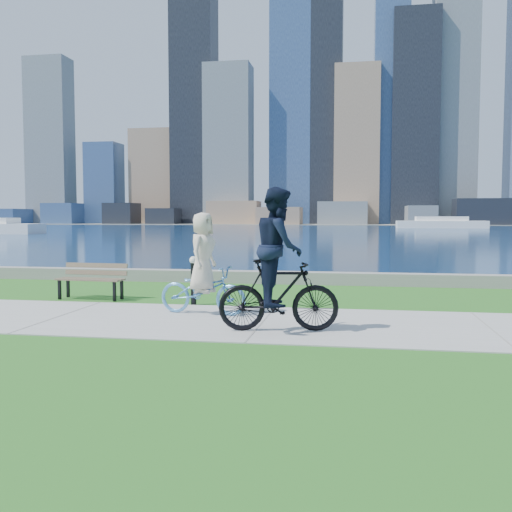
{
  "coord_description": "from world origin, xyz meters",
  "views": [
    {
      "loc": [
        1.64,
        -10.26,
        1.97
      ],
      "look_at": [
        -0.46,
        1.94,
        1.1
      ],
      "focal_mm": 40.0,
      "sensor_mm": 36.0,
      "label": 1
    }
  ],
  "objects": [
    {
      "name": "ground",
      "position": [
        0.0,
        0.0,
        0.0
      ],
      "size": [
        320.0,
        320.0,
        0.0
      ],
      "primitive_type": "plane",
      "color": "#205C18",
      "rests_on": "ground"
    },
    {
      "name": "concrete_path",
      "position": [
        0.0,
        0.0,
        0.01
      ],
      "size": [
        80.0,
        3.5,
        0.02
      ],
      "primitive_type": "cube",
      "color": "#9F9F9A",
      "rests_on": "ground"
    },
    {
      "name": "seawall",
      "position": [
        0.0,
        6.2,
        0.17
      ],
      "size": [
        90.0,
        0.5,
        0.35
      ],
      "primitive_type": "cube",
      "color": "gray",
      "rests_on": "ground"
    },
    {
      "name": "bay_water",
      "position": [
        0.0,
        72.0,
        0.0
      ],
      "size": [
        320.0,
        131.0,
        0.01
      ],
      "primitive_type": "cube",
      "color": "navy",
      "rests_on": "ground"
    },
    {
      "name": "far_shore",
      "position": [
        0.0,
        130.0,
        0.06
      ],
      "size": [
        320.0,
        30.0,
        0.12
      ],
      "primitive_type": "cube",
      "color": "gray",
      "rests_on": "ground"
    },
    {
      "name": "city_skyline",
      "position": [
        -1.59,
        129.87,
        23.98
      ],
      "size": [
        175.82,
        22.48,
        76.0
      ],
      "color": "navy",
      "rests_on": "ground"
    },
    {
      "name": "ferry_far",
      "position": [
        15.77,
        87.11,
        0.8
      ],
      "size": [
        14.24,
        4.07,
        1.93
      ],
      "color": "white",
      "rests_on": "ground"
    },
    {
      "name": "park_bench",
      "position": [
        -4.48,
        2.37,
        0.51
      ],
      "size": [
        1.66,
        0.66,
        0.84
      ],
      "rotation": [
        0.0,
        0.0,
        -0.07
      ],
      "color": "black",
      "rests_on": "ground"
    },
    {
      "name": "bollard_lamp",
      "position": [
        -1.85,
        1.86,
        0.62
      ],
      "size": [
        0.17,
        0.17,
        1.08
      ],
      "color": "black",
      "rests_on": "ground"
    },
    {
      "name": "cyclist_woman",
      "position": [
        -1.31,
        0.65,
        0.77
      ],
      "size": [
        0.91,
        1.9,
        2.02
      ],
      "rotation": [
        0.0,
        0.0,
        1.41
      ],
      "color": "#5A9FDB",
      "rests_on": "ground"
    },
    {
      "name": "cyclist_man",
      "position": [
        0.4,
        -0.77,
        1.04
      ],
      "size": [
        0.88,
        2.09,
        2.43
      ],
      "rotation": [
        0.0,
        0.0,
        1.72
      ],
      "color": "black",
      "rests_on": "ground"
    }
  ]
}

